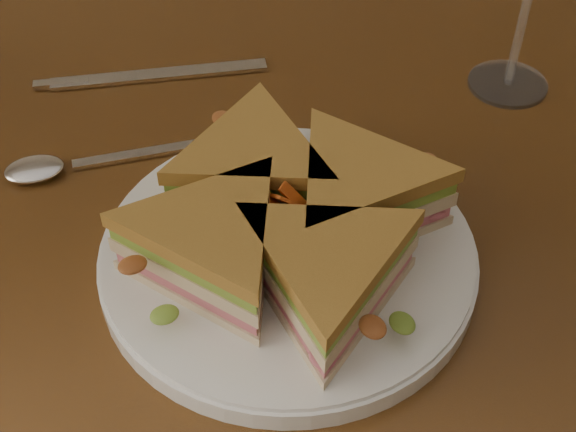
% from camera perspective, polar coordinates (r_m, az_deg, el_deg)
% --- Properties ---
extents(table, '(1.20, 0.80, 0.75)m').
position_cam_1_polar(table, '(0.70, -2.23, -5.00)').
color(table, '#381F0C').
rests_on(table, ground).
extents(plate, '(0.27, 0.27, 0.02)m').
position_cam_1_polar(plate, '(0.58, 0.00, -2.92)').
color(plate, white).
rests_on(plate, table).
extents(sandwich_wedges, '(0.28, 0.28, 0.06)m').
position_cam_1_polar(sandwich_wedges, '(0.55, 0.00, -0.36)').
color(sandwich_wedges, beige).
rests_on(sandwich_wedges, plate).
extents(crisps_mound, '(0.09, 0.09, 0.05)m').
position_cam_1_polar(crisps_mound, '(0.56, 0.00, -0.65)').
color(crisps_mound, '#D2571B').
rests_on(crisps_mound, plate).
extents(spoon, '(0.18, 0.03, 0.01)m').
position_cam_1_polar(spoon, '(0.68, -15.69, 3.46)').
color(spoon, silver).
rests_on(spoon, table).
extents(knife, '(0.22, 0.03, 0.00)m').
position_cam_1_polar(knife, '(0.77, -10.20, 9.71)').
color(knife, silver).
rests_on(knife, table).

